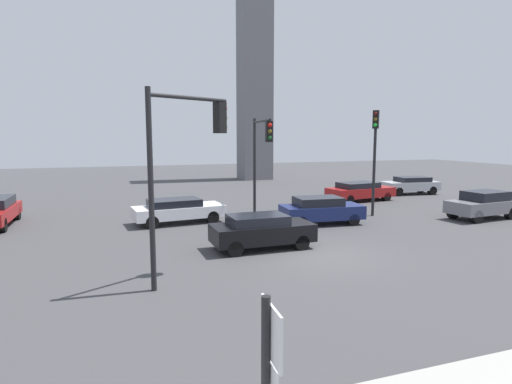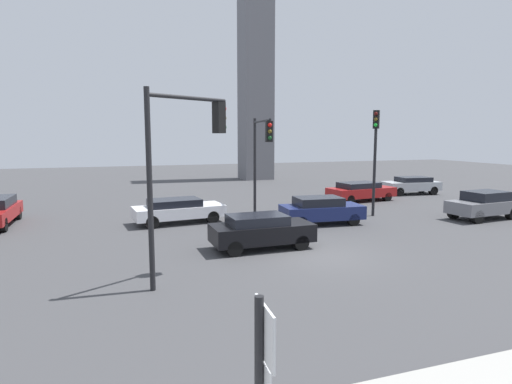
{
  "view_description": "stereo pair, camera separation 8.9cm",
  "coord_description": "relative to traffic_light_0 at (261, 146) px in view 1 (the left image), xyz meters",
  "views": [
    {
      "loc": [
        -7.38,
        -14.06,
        4.48
      ],
      "look_at": [
        -0.64,
        5.26,
        1.78
      ],
      "focal_mm": 29.84,
      "sensor_mm": 36.0,
      "label": 1
    },
    {
      "loc": [
        -7.29,
        -14.09,
        4.48
      ],
      "look_at": [
        -0.64,
        5.26,
        1.78
      ],
      "focal_mm": 29.84,
      "sensor_mm": 36.0,
      "label": 2
    }
  ],
  "objects": [
    {
      "name": "car_6",
      "position": [
        11.58,
        -3.54,
        -3.14
      ],
      "size": [
        4.06,
        2.11,
        1.51
      ],
      "rotation": [
        0.0,
        0.0,
        3.23
      ],
      "color": "slate",
      "rests_on": "ground_plane"
    },
    {
      "name": "car_3",
      "position": [
        2.57,
        -1.91,
        -3.2
      ],
      "size": [
        4.24,
        2.11,
        1.41
      ],
      "rotation": [
        0.0,
        0.0,
        -0.08
      ],
      "color": "navy",
      "rests_on": "ground_plane"
    },
    {
      "name": "skyline_tower",
      "position": [
        6.97,
        21.22,
        8.01
      ],
      "size": [
        3.03,
        3.03,
        23.9
      ],
      "primitive_type": "cube",
      "color": "slate",
      "rests_on": "ground_plane"
    },
    {
      "name": "car_0",
      "position": [
        -4.3,
        0.76,
        -3.24
      ],
      "size": [
        4.76,
        2.35,
        1.27
      ],
      "rotation": [
        0.0,
        0.0,
        0.11
      ],
      "color": "silver",
      "rests_on": "ground_plane"
    },
    {
      "name": "traffic_light_0",
      "position": [
        0.0,
        0.0,
        0.0
      ],
      "size": [
        0.78,
        4.0,
        5.47
      ],
      "rotation": [
        0.0,
        0.0,
        -1.71
      ],
      "color": "black",
      "rests_on": "ground_plane"
    },
    {
      "name": "car_2",
      "position": [
        8.85,
        4.23,
        -3.23
      ],
      "size": [
        4.88,
        2.44,
        1.31
      ],
      "rotation": [
        0.0,
        0.0,
        0.11
      ],
      "color": "maroon",
      "rests_on": "ground_plane"
    },
    {
      "name": "car_1",
      "position": [
        -1.93,
        -5.39,
        -3.2
      ],
      "size": [
        4.07,
        1.78,
        1.38
      ],
      "rotation": [
        0.0,
        0.0,
        0.01
      ],
      "color": "black",
      "rests_on": "ground_plane"
    },
    {
      "name": "traffic_light_2",
      "position": [
        -5.36,
        -8.14,
        0.19
      ],
      "size": [
        2.72,
        1.6,
        5.84
      ],
      "rotation": [
        0.0,
        0.0,
        0.5
      ],
      "color": "black",
      "rests_on": "ground_plane"
    },
    {
      "name": "ground_plane",
      "position": [
        -0.23,
        -6.96,
        -3.94
      ],
      "size": [
        104.76,
        104.76,
        0.0
      ],
      "primitive_type": "plane",
      "color": "#424244"
    },
    {
      "name": "car_5",
      "position": [
        14.49,
        5.94,
        -3.21
      ],
      "size": [
        4.44,
        2.21,
        1.35
      ],
      "rotation": [
        0.0,
        0.0,
        3.05
      ],
      "color": "#ADB2B7",
      "rests_on": "ground_plane"
    },
    {
      "name": "traffic_light_1",
      "position": [
        6.43,
        -0.82,
        0.12
      ],
      "size": [
        0.46,
        0.47,
        5.89
      ],
      "rotation": [
        0.0,
        0.0,
        -2.32
      ],
      "color": "black",
      "rests_on": "ground_plane"
    }
  ]
}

